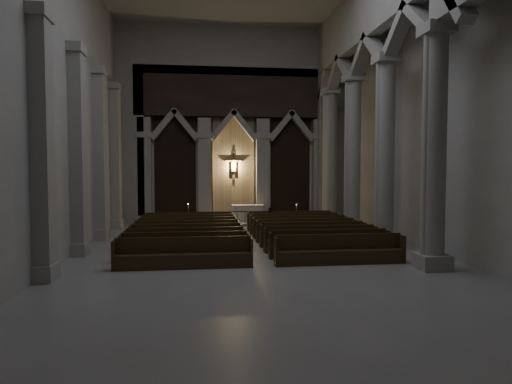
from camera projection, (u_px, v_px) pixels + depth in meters
room at (258, 51)px, 16.55m from camera, size 24.00×24.10×12.00m
sanctuary_wall at (234, 115)px, 28.03m from camera, size 14.00×0.77×12.00m
right_arcade at (388, 58)px, 18.55m from camera, size 1.00×24.00×12.00m
left_pilasters at (90, 155)px, 19.36m from camera, size 0.60×13.00×8.03m
sanctuary_step at (235, 223)px, 27.45m from camera, size 8.50×2.60×0.15m
altar at (248, 213)px, 27.69m from camera, size 1.93×0.77×0.98m
altar_rail at (237, 216)px, 26.00m from camera, size 4.69×0.09×0.92m
candle_stand_left at (188, 221)px, 25.90m from camera, size 0.23×0.23×1.36m
candle_stand_right at (296, 220)px, 26.30m from camera, size 0.22×0.22×1.29m
pews at (249, 237)px, 19.94m from camera, size 10.03×9.25×1.03m
worshipper at (271, 219)px, 24.46m from camera, size 0.52×0.41×1.26m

